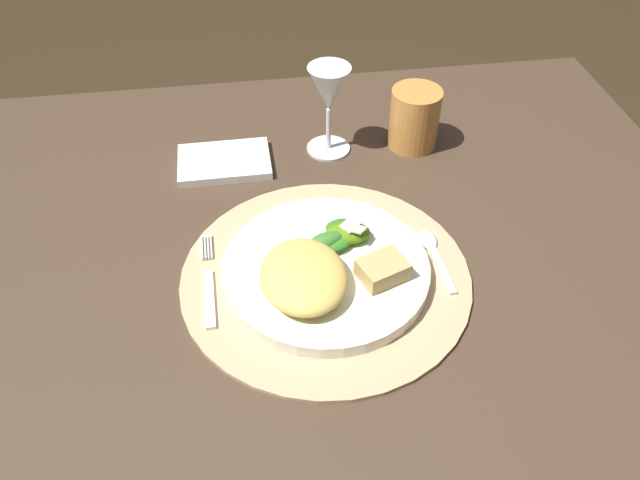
% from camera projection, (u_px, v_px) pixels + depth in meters
% --- Properties ---
extents(ground_plane, '(6.00, 6.00, 0.00)m').
position_uv_depth(ground_plane, '(306.00, 479.00, 1.35)').
color(ground_plane, '#312615').
extents(dining_table, '(1.21, 0.88, 0.71)m').
position_uv_depth(dining_table, '(301.00, 315.00, 0.97)').
color(dining_table, '#433223').
rests_on(dining_table, ground).
extents(placemat, '(0.37, 0.37, 0.01)m').
position_uv_depth(placemat, '(326.00, 276.00, 0.80)').
color(placemat, tan).
rests_on(placemat, dining_table).
extents(dinner_plate, '(0.26, 0.26, 0.02)m').
position_uv_depth(dinner_plate, '(326.00, 269.00, 0.80)').
color(dinner_plate, silver).
rests_on(dinner_plate, placemat).
extents(pasta_serving, '(0.11, 0.13, 0.04)m').
position_uv_depth(pasta_serving, '(304.00, 276.00, 0.75)').
color(pasta_serving, '#EBC45A').
rests_on(pasta_serving, dinner_plate).
extents(salad_greens, '(0.09, 0.07, 0.03)m').
position_uv_depth(salad_greens, '(338.00, 236.00, 0.81)').
color(salad_greens, '#376726').
rests_on(salad_greens, dinner_plate).
extents(bread_piece, '(0.07, 0.06, 0.02)m').
position_uv_depth(bread_piece, '(383.00, 270.00, 0.77)').
color(bread_piece, tan).
rests_on(bread_piece, dinner_plate).
extents(fork, '(0.02, 0.16, 0.00)m').
position_uv_depth(fork, '(209.00, 284.00, 0.79)').
color(fork, silver).
rests_on(fork, placemat).
extents(spoon, '(0.02, 0.12, 0.01)m').
position_uv_depth(spoon, '(432.00, 249.00, 0.83)').
color(spoon, silver).
rests_on(spoon, placemat).
extents(napkin, '(0.14, 0.10, 0.01)m').
position_uv_depth(napkin, '(224.00, 162.00, 0.98)').
color(napkin, white).
rests_on(napkin, dining_table).
extents(wine_glass, '(0.07, 0.07, 0.14)m').
position_uv_depth(wine_glass, '(329.00, 93.00, 0.94)').
color(wine_glass, silver).
rests_on(wine_glass, dining_table).
extents(amber_tumbler, '(0.08, 0.08, 0.10)m').
position_uv_depth(amber_tumbler, '(414.00, 118.00, 0.99)').
color(amber_tumbler, '#CA863D').
rests_on(amber_tumbler, dining_table).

